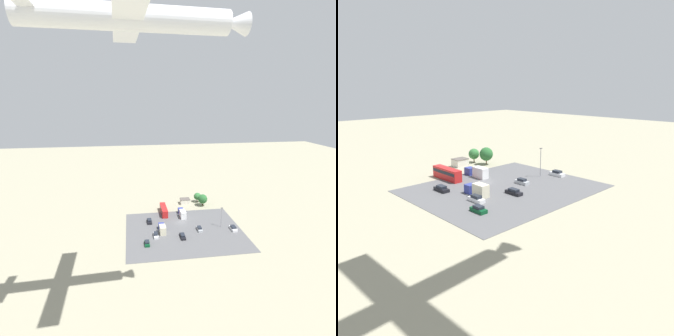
{
  "view_description": "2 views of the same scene",
  "coord_description": "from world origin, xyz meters",
  "views": [
    {
      "loc": [
        20.42,
        100.7,
        51.04
      ],
      "look_at": [
        10.03,
        30.57,
        32.52
      ],
      "focal_mm": 28.0,
      "sensor_mm": 36.0,
      "label": 1
    },
    {
      "loc": [
        56.58,
        66.72,
        26.24
      ],
      "look_at": [
        -3.36,
        4.49,
        4.44
      ],
      "focal_mm": 35.0,
      "sensor_mm": 36.0,
      "label": 2
    }
  ],
  "objects": [
    {
      "name": "parked_car_2",
      "position": [
        15.48,
        15.61,
        0.68
      ],
      "size": [
        1.79,
        4.01,
        1.44
      ],
      "color": "#0C4723",
      "rests_on": "ground"
    },
    {
      "name": "ground_plane",
      "position": [
        0.0,
        0.0,
        0.0
      ],
      "size": [
        400.0,
        400.0,
        0.0
      ],
      "primitive_type": "plane",
      "color": "gray"
    },
    {
      "name": "parked_car_1",
      "position": [
        -19.77,
        9.46,
        0.76
      ],
      "size": [
        2.0,
        4.58,
        1.63
      ],
      "rotation": [
        0.0,
        0.0,
        3.14
      ],
      "color": "silver",
      "rests_on": "ground"
    },
    {
      "name": "parked_truck_0",
      "position": [
        -1.89,
        -6.14,
        1.51
      ],
      "size": [
        2.34,
        8.64,
        3.12
      ],
      "rotation": [
        0.0,
        0.0,
        3.14
      ],
      "color": "navy",
      "rests_on": "ground"
    },
    {
      "name": "parked_car_0",
      "position": [
        -6.12,
        7.9,
        0.72
      ],
      "size": [
        1.72,
        4.18,
        1.54
      ],
      "rotation": [
        0.0,
        0.0,
        3.14
      ],
      "color": "#ADB2B7",
      "rests_on": "ground"
    },
    {
      "name": "shed_building",
      "position": [
        -6.2,
        -20.57,
        1.33
      ],
      "size": [
        4.84,
        3.93,
        2.65
      ],
      "color": "silver",
      "rests_on": "ground"
    },
    {
      "name": "light_pole_lot_centre",
      "position": [
        -15.7,
        6.34,
        4.77
      ],
      "size": [
        0.9,
        0.28,
        8.53
      ],
      "color": "gray",
      "rests_on": "ground"
    },
    {
      "name": "parking_lot_surface",
      "position": [
        0.0,
        7.35,
        0.04
      ],
      "size": [
        46.21,
        38.04,
        0.08
      ],
      "color": "#565659",
      "rests_on": "ground"
    },
    {
      "name": "parked_car_4",
      "position": [
        1.69,
        12.52,
        0.67
      ],
      "size": [
        1.73,
        4.75,
        1.42
      ],
      "rotation": [
        0.0,
        0.0,
        3.14
      ],
      "color": "black",
      "rests_on": "ground"
    },
    {
      "name": "parked_truck_1",
      "position": [
        8.83,
        7.2,
        1.55
      ],
      "size": [
        2.34,
        7.15,
        3.21
      ],
      "rotation": [
        0.0,
        0.0,
        3.14
      ],
      "color": "navy",
      "rests_on": "ground"
    },
    {
      "name": "tree_apron_mid",
      "position": [
        -12.96,
        -21.65,
        3.08
      ],
      "size": [
        3.73,
        3.73,
        4.95
      ],
      "color": "brown",
      "rests_on": "ground"
    },
    {
      "name": "parked_car_5",
      "position": [
        11.77,
        10.25,
        0.74
      ],
      "size": [
        1.71,
        4.57,
        1.59
      ],
      "rotation": [
        0.0,
        0.0,
        3.14
      ],
      "color": "silver",
      "rests_on": "ground"
    },
    {
      "name": "parked_car_3",
      "position": [
        13.25,
        -2.0,
        0.7
      ],
      "size": [
        1.9,
        4.69,
        1.49
      ],
      "rotation": [
        0.0,
        0.0,
        3.14
      ],
      "color": "black",
      "rests_on": "ground"
    },
    {
      "name": "bus",
      "position": [
        5.97,
        -10.18,
        1.88
      ],
      "size": [
        2.54,
        10.98,
        3.34
      ],
      "color": "red",
      "rests_on": "ground"
    },
    {
      "name": "tree_near_shed",
      "position": [
        -14.23,
        -16.5,
        3.61
      ],
      "size": [
        4.6,
        4.6,
        5.91
      ],
      "color": "brown",
      "rests_on": "ground"
    }
  ]
}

